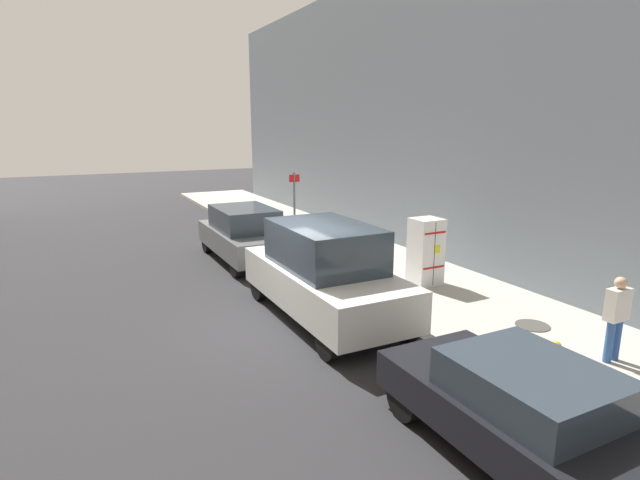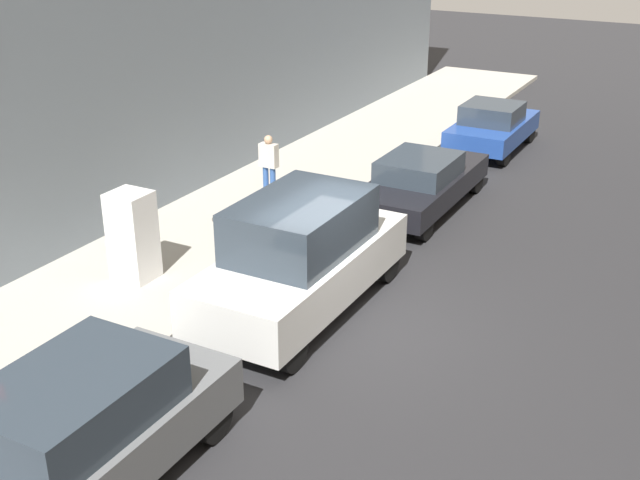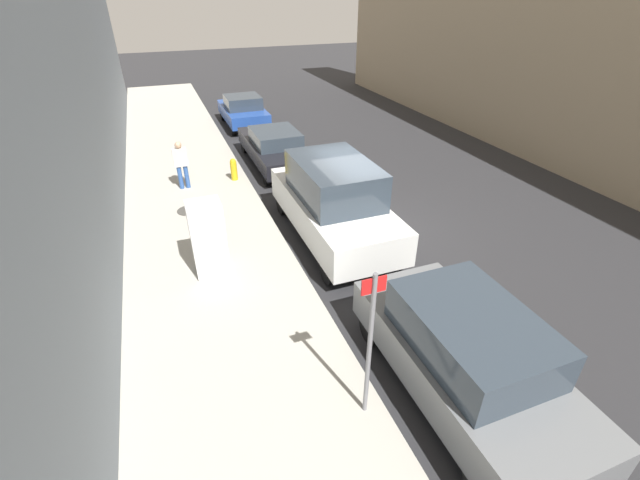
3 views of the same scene
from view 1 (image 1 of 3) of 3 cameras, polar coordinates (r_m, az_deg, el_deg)
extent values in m
plane|color=#28282B|center=(11.12, -4.55, -9.58)|extent=(80.00, 80.00, 0.00)
cube|color=#B2ADA0|center=(13.26, 13.26, -5.79)|extent=(3.98, 44.00, 0.15)
cube|color=slate|center=(14.54, 22.82, 13.79)|extent=(1.52, 39.60, 9.44)
cube|color=white|center=(13.40, 11.98, -1.28)|extent=(0.75, 0.70, 1.76)
cube|color=black|center=(13.14, 12.94, -1.61)|extent=(0.01, 0.01, 1.67)
cube|color=yellow|center=(13.16, 13.29, -1.02)|extent=(0.16, 0.01, 0.22)
cube|color=red|center=(13.01, 13.07, 0.79)|extent=(0.67, 0.01, 0.05)
cube|color=red|center=(13.23, 12.87, -3.08)|extent=(0.67, 0.01, 0.05)
cylinder|color=#47443F|center=(11.52, 23.13, -8.97)|extent=(0.70, 0.70, 0.02)
cylinder|color=slate|center=(16.44, -2.93, 3.17)|extent=(0.07, 0.07, 2.65)
cube|color=red|center=(16.27, -2.95, 7.06)|extent=(0.36, 0.02, 0.24)
cylinder|color=gold|center=(9.09, 25.09, -12.96)|extent=(0.22, 0.22, 0.63)
sphere|color=gold|center=(8.95, 25.30, -11.00)|extent=(0.20, 0.20, 0.20)
cylinder|color=#2D5193|center=(10.48, 30.77, -9.73)|extent=(0.14, 0.14, 0.77)
cylinder|color=#2D5193|center=(10.32, 30.15, -10.00)|extent=(0.14, 0.14, 0.77)
cube|color=beige|center=(10.18, 30.89, -6.34)|extent=(0.45, 0.22, 0.58)
sphere|color=tan|center=(10.07, 31.15, -4.21)|extent=(0.21, 0.21, 0.21)
cube|color=slate|center=(16.15, -8.58, 0.01)|extent=(1.90, 4.44, 0.70)
cube|color=#2D3842|center=(16.01, -8.66, 2.46)|extent=(1.67, 2.44, 0.70)
cylinder|color=black|center=(15.03, -3.58, -2.21)|extent=(0.22, 0.67, 0.67)
cylinder|color=black|center=(14.48, -9.57, -2.95)|extent=(0.22, 0.67, 0.67)
cylinder|color=black|center=(17.99, -7.71, 0.22)|extent=(0.22, 0.67, 0.67)
cylinder|color=black|center=(17.54, -12.78, -0.31)|extent=(0.22, 0.67, 0.67)
cube|color=silver|center=(11.17, 0.50, -5.13)|extent=(2.03, 4.93, 0.85)
cube|color=#2D3842|center=(10.92, 0.51, -0.64)|extent=(1.78, 2.71, 0.95)
cylinder|color=black|center=(10.29, 9.77, -9.47)|extent=(0.22, 0.73, 0.73)
cylinder|color=black|center=(9.41, 0.91, -11.47)|extent=(0.22, 0.73, 0.73)
cylinder|color=black|center=(13.25, 0.21, -4.14)|extent=(0.22, 0.73, 0.73)
cylinder|color=black|center=(12.58, -7.00, -5.17)|extent=(0.22, 0.73, 0.73)
cube|color=black|center=(7.08, 24.12, -19.31)|extent=(1.80, 4.65, 0.55)
cube|color=#2D3842|center=(6.95, 23.01, -14.87)|extent=(1.59, 1.95, 0.50)
cylinder|color=black|center=(8.72, 18.15, -14.51)|extent=(0.22, 0.65, 0.65)
cylinder|color=black|center=(7.80, 9.70, -17.45)|extent=(0.22, 0.65, 0.65)
camera|label=2|loc=(20.97, -33.03, 18.58)|focal=45.00mm
camera|label=3|loc=(20.75, -1.73, 17.69)|focal=24.00mm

